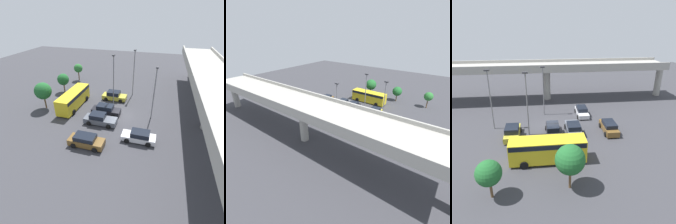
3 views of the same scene
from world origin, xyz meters
The scene contains 14 objects.
ground_plane centered at (0.00, 0.00, 0.00)m, with size 100.18×100.18×0.00m, color #38383D.
highway_overpass centered at (0.00, 12.74, 6.20)m, with size 48.09×6.38×7.52m.
parked_car_0 centered at (-5.42, -2.52, 0.79)m, with size 2.20×4.52×1.69m.
parked_car_1 centered at (0.13, -2.41, 0.78)m, with size 2.08×4.66×1.65m.
parked_car_2 centered at (3.03, -2.43, 0.76)m, with size 2.17×4.90×1.66m.
parked_car_3 centered at (5.43, 3.83, 0.71)m, with size 1.99×4.41×1.48m.
parked_car_4 centered at (8.21, -2.41, 0.76)m, with size 2.02×4.54×1.56m.
shuttle_bus centered at (-0.81, -8.59, 1.68)m, with size 8.51×2.66×2.81m.
lamp_post_near_aisle centered at (-8.41, 0.45, 5.11)m, with size 0.70×0.35×8.82m.
lamp_post_mid_lot centered at (-3.19, -2.06, 5.16)m, with size 0.70×0.35×8.92m.
lamp_post_by_overpass centered at (-0.87, 4.85, 4.80)m, with size 0.70×0.35×8.22m.
tree_front_left centered at (-13.48, -13.70, 2.86)m, with size 2.02×2.02×3.89m.
tree_front_centre centered at (-6.16, -13.55, 2.65)m, with size 2.34×2.34×3.84m.
tree_front_right centered at (1.05, -13.14, 3.20)m, with size 2.84×2.84×4.63m.
Camera 2 is at (-19.42, 29.23, 17.21)m, focal length 28.00 mm.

